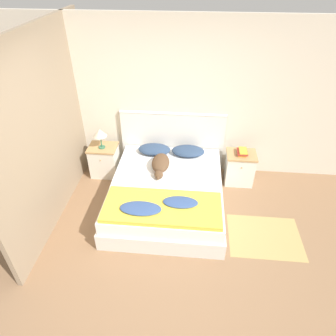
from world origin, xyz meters
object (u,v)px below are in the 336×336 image
at_px(bed, 167,193).
at_px(book_stack, 242,152).
at_px(nightstand_right, 239,168).
at_px(pillow_left, 154,149).
at_px(dog, 161,164).
at_px(nightstand_left, 105,160).
at_px(table_lamp, 100,133).
at_px(pillow_right, 188,151).

relative_size(bed, book_stack, 8.91).
distance_m(nightstand_right, pillow_left, 1.45).
xyz_separation_m(nightstand_right, dog, (-1.28, -0.40, 0.27)).
xyz_separation_m(bed, dog, (-0.13, 0.30, 0.33)).
bearing_deg(nightstand_left, pillow_left, 3.41).
xyz_separation_m(nightstand_right, table_lamp, (-2.30, -0.03, 0.55)).
bearing_deg(pillow_left, pillow_right, 0.00).
bearing_deg(bed, book_stack, 30.92).
distance_m(nightstand_left, dog, 1.13).
bearing_deg(bed, nightstand_left, 148.69).
relative_size(bed, pillow_left, 3.61).
distance_m(nightstand_left, table_lamp, 0.55).
bearing_deg(pillow_left, book_stack, -2.45).
relative_size(nightstand_right, pillow_right, 1.03).
relative_size(bed, pillow_right, 3.61).
relative_size(pillow_left, dog, 0.83).
bearing_deg(nightstand_left, dog, -21.15).
bearing_deg(nightstand_right, table_lamp, -179.32).
bearing_deg(pillow_left, nightstand_left, -176.59).
bearing_deg(book_stack, bed, -149.08).
relative_size(nightstand_right, book_stack, 2.55).
height_order(nightstand_right, pillow_right, pillow_right).
relative_size(dog, table_lamp, 1.89).
distance_m(pillow_right, table_lamp, 1.47).
height_order(bed, pillow_right, pillow_right).
relative_size(bed, table_lamp, 5.66).
bearing_deg(nightstand_left, bed, -31.31).
bearing_deg(book_stack, pillow_right, 175.97).
height_order(pillow_left, table_lamp, table_lamp).
bearing_deg(pillow_left, dog, -70.66).
distance_m(bed, nightstand_left, 1.35).
bearing_deg(table_lamp, bed, -30.30).
xyz_separation_m(bed, book_stack, (1.15, 0.69, 0.37)).
distance_m(nightstand_right, dog, 1.36).
distance_m(bed, pillow_right, 0.86).
relative_size(book_stack, table_lamp, 0.64).
height_order(pillow_left, pillow_right, same).
relative_size(pillow_left, book_stack, 2.47).
relative_size(pillow_right, table_lamp, 1.57).
height_order(nightstand_left, pillow_right, pillow_right).
distance_m(pillow_left, table_lamp, 0.92).
bearing_deg(nightstand_right, bed, -148.69).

